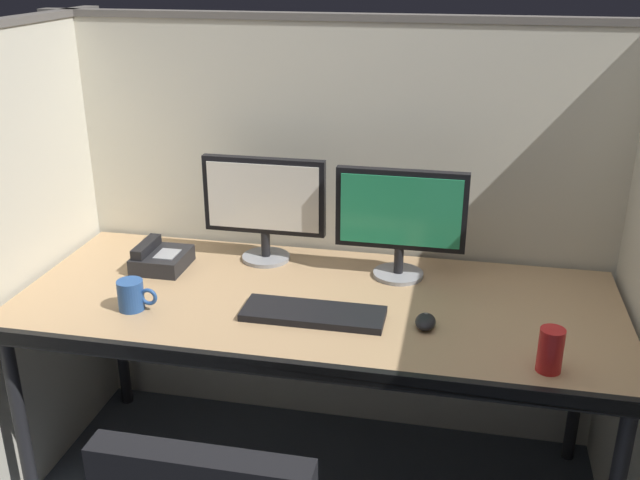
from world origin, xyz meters
TOP-DOWN VIEW (x-y plane):
  - cubicle_partition_rear at (0.00, 0.74)m, footprint 2.21×0.06m
  - cubicle_partition_left at (-0.99, 0.20)m, footprint 0.06×1.41m
  - desk at (0.00, 0.29)m, footprint 1.90×0.80m
  - monitor_left at (-0.24, 0.57)m, footprint 0.43×0.17m
  - monitor_right at (0.24, 0.52)m, footprint 0.43×0.17m
  - keyboard_main at (0.02, 0.18)m, footprint 0.43×0.15m
  - computer_mouse at (0.35, 0.18)m, footprint 0.06×0.10m
  - soda_can at (0.68, 0.01)m, footprint 0.07×0.07m
  - coffee_mug at (-0.54, 0.11)m, footprint 0.13×0.08m
  - desk_phone at (-0.58, 0.43)m, footprint 0.17×0.19m

SIDE VIEW (x-z plane):
  - desk at x=0.00m, z-range 0.32..1.06m
  - keyboard_main at x=0.02m, z-range 0.74..0.76m
  - computer_mouse at x=0.35m, z-range 0.74..0.77m
  - desk_phone at x=-0.58m, z-range 0.73..0.82m
  - coffee_mug at x=-0.54m, z-range 0.74..0.84m
  - cubicle_partition_rear at x=0.00m, z-range 0.00..1.58m
  - cubicle_partition_left at x=-0.99m, z-range 0.00..1.58m
  - soda_can at x=0.68m, z-range 0.74..0.86m
  - monitor_left at x=-0.24m, z-range 0.77..1.14m
  - monitor_right at x=0.24m, z-range 0.77..1.14m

